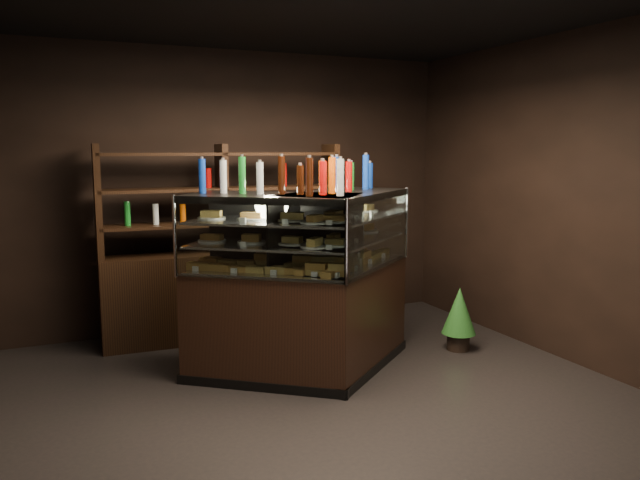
# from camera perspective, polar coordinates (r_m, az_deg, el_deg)

# --- Properties ---
(ground) EXTENTS (5.00, 5.00, 0.00)m
(ground) POSITION_cam_1_polar(r_m,az_deg,el_deg) (4.94, 0.43, -14.94)
(ground) COLOR black
(ground) RESTS_ON ground
(room_shell) EXTENTS (5.02, 5.02, 3.01)m
(room_shell) POSITION_cam_1_polar(r_m,az_deg,el_deg) (4.54, 0.46, 8.20)
(room_shell) COLOR black
(room_shell) RESTS_ON ground
(display_case) EXTENTS (2.26, 1.50, 1.59)m
(display_case) POSITION_cam_1_polar(r_m,az_deg,el_deg) (5.49, -1.08, -6.70)
(display_case) COLOR black
(display_case) RESTS_ON ground
(food_display) EXTENTS (1.83, 0.97, 0.48)m
(food_display) POSITION_cam_1_polar(r_m,az_deg,el_deg) (5.36, -1.06, -0.01)
(food_display) COLOR gold
(food_display) RESTS_ON display_case
(bottles_top) EXTENTS (1.65, 0.82, 0.30)m
(bottles_top) POSITION_cam_1_polar(r_m,az_deg,el_deg) (5.31, -1.12, 5.85)
(bottles_top) COLOR yellow
(bottles_top) RESTS_ON display_case
(potted_conifer) EXTENTS (0.33, 0.33, 0.71)m
(potted_conifer) POSITION_cam_1_polar(r_m,az_deg,el_deg) (6.24, 12.62, -6.23)
(potted_conifer) COLOR black
(potted_conifer) RESTS_ON ground
(back_shelving) EXTENTS (2.46, 0.51, 2.00)m
(back_shelving) POSITION_cam_1_polar(r_m,az_deg,el_deg) (6.54, -8.78, -3.63)
(back_shelving) COLOR black
(back_shelving) RESTS_ON ground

